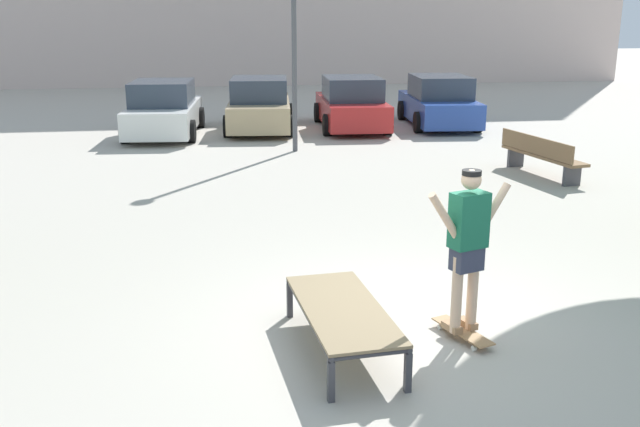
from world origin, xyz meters
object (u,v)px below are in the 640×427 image
Objects in this scene: skate_box at (342,312)px; car_tan at (260,106)px; skater at (468,240)px; car_white at (164,110)px; park_bench at (541,155)px; car_red at (351,105)px; skateboard at (462,331)px; car_blue at (439,103)px.

car_tan is (0.12, 14.19, 0.28)m from skate_box.
car_white is at bearing 105.81° from skater.
skate_box is at bearing -79.37° from car_white.
car_red is at bearing 111.21° from park_bench.
skateboard is 0.19× the size of car_tan.
skateboard is 0.48× the size of skater.
car_tan is 2.68m from car_red.
skater is 0.39× the size of car_tan.
car_blue is at bearing 3.88° from car_white.
skateboard is 14.71m from car_blue.
car_blue is at bearing -0.37° from car_tan.
car_red is at bearing 4.86° from car_white.
car_blue is (5.35, -0.03, 0.00)m from car_tan.
car_white and car_red have the same top height.
car_blue reaches higher than park_bench.
park_bench is at bearing 52.87° from skate_box.
skate_box is at bearing -90.48° from car_tan.
skate_box is 14.35m from car_red.
skater is at bearing -96.21° from car_red.
car_blue reaches higher than skate_box.
car_red is at bearing 78.75° from skate_box.
park_bench reaches higher than skate_box.
car_red is at bearing 83.79° from skater.
skater is 0.39× the size of car_blue.
car_red is at bearing 83.79° from skateboard.
car_tan is 1.78× the size of park_bench.
car_red is at bearing -2.64° from car_tan.
car_red is (2.68, -0.12, 0.00)m from car_tan.
car_tan and car_blue have the same top height.
skater is 14.08m from car_red.
car_white is 1.01× the size of car_red.
park_bench is at bearing -38.62° from car_white.
skater is 0.39× the size of car_white.
skate_box is 1.44m from skater.
skate_box is at bearing -176.61° from skateboard.
car_red is (2.80, 14.07, 0.28)m from skate_box.
skateboard is 0.34× the size of park_bench.
skate_box is 0.46× the size of car_red.
skate_box is 0.45× the size of car_tan.
park_bench is (5.34, -6.98, -0.24)m from car_tan.
car_blue is (2.68, 0.09, 0.00)m from car_red.
skateboard is 14.08m from car_white.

